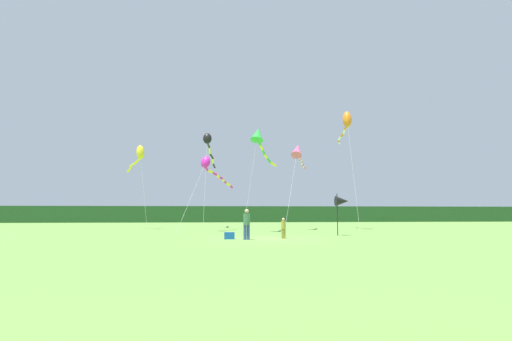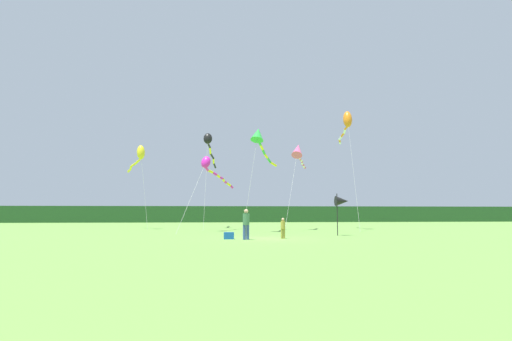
# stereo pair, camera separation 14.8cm
# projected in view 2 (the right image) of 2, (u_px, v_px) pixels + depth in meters

# --- Properties ---
(ground_plane) EXTENTS (120.00, 120.00, 0.00)m
(ground_plane) POSITION_uv_depth(u_px,v_px,m) (267.00, 239.00, 25.10)
(ground_plane) COLOR #6B9E42
(distant_treeline) EXTENTS (108.00, 3.39, 2.62)m
(distant_treeline) POSITION_uv_depth(u_px,v_px,m) (230.00, 214.00, 69.73)
(distant_treeline) COLOR #234C23
(distant_treeline) RESTS_ON ground
(person_adult) EXTENTS (0.39, 0.39, 1.75)m
(person_adult) POSITION_uv_depth(u_px,v_px,m) (246.00, 223.00, 24.29)
(person_adult) COLOR #334C8C
(person_adult) RESTS_ON ground
(person_child) EXTENTS (0.27, 0.27, 1.23)m
(person_child) POSITION_uv_depth(u_px,v_px,m) (283.00, 227.00, 25.26)
(person_child) COLOR olive
(person_child) RESTS_ON ground
(cooler_box) EXTENTS (0.59, 0.32, 0.41)m
(cooler_box) POSITION_uv_depth(u_px,v_px,m) (229.00, 236.00, 24.65)
(cooler_box) COLOR #1959B2
(cooler_box) RESTS_ON ground
(banner_flag_pole) EXTENTS (0.90, 0.70, 2.86)m
(banner_flag_pole) POSITION_uv_depth(u_px,v_px,m) (342.00, 201.00, 28.80)
(banner_flag_pole) COLOR black
(banner_flag_pole) RESTS_ON ground
(kite_yellow) EXTENTS (2.93, 5.28, 8.03)m
(kite_yellow) POSITION_uv_depth(u_px,v_px,m) (140.00, 155.00, 40.14)
(kite_yellow) COLOR #B2B2B2
(kite_yellow) RESTS_ON ground
(kite_rainbow) EXTENTS (3.58, 7.71, 8.13)m
(kite_rainbow) POSITION_uv_depth(u_px,v_px,m) (298.00, 151.00, 38.57)
(kite_rainbow) COLOR #B2B2B2
(kite_rainbow) RESTS_ON ground
(kite_black) EXTENTS (1.46, 11.27, 9.67)m
(kite_black) POSITION_uv_depth(u_px,v_px,m) (209.00, 144.00, 43.28)
(kite_black) COLOR #B2B2B2
(kite_black) RESTS_ON ground
(kite_magenta) EXTENTS (4.69, 9.00, 6.41)m
(kite_magenta) POSITION_uv_depth(u_px,v_px,m) (210.00, 167.00, 35.78)
(kite_magenta) COLOR #B2B2B2
(kite_magenta) RESTS_ON ground
(kite_green) EXTENTS (3.85, 8.14, 8.61)m
(kite_green) POSITION_uv_depth(u_px,v_px,m) (259.00, 138.00, 34.55)
(kite_green) COLOR #B2B2B2
(kite_green) RESTS_ON ground
(kite_orange) EXTENTS (1.56, 9.25, 11.22)m
(kite_orange) POSITION_uv_depth(u_px,v_px,m) (347.00, 122.00, 39.68)
(kite_orange) COLOR #B2B2B2
(kite_orange) RESTS_ON ground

